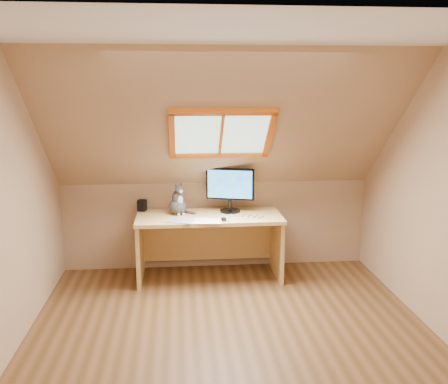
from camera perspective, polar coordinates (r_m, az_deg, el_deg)
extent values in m
plane|color=brown|center=(4.38, 0.93, -16.34)|extent=(3.50, 3.50, 0.00)
cube|color=tan|center=(2.30, 5.82, -10.59)|extent=(3.50, 0.02, 2.40)
cube|color=tan|center=(4.15, -23.79, -1.29)|extent=(0.02, 3.50, 2.40)
cube|color=tan|center=(4.49, 23.76, -0.33)|extent=(0.02, 3.50, 2.40)
cube|color=tan|center=(5.82, -0.92, -3.75)|extent=(3.50, 0.02, 1.00)
cube|color=silver|center=(3.10, 2.71, 17.88)|extent=(3.50, 1.95, 0.02)
cube|color=tan|center=(4.84, -0.26, 7.50)|extent=(3.50, 1.56, 1.41)
cube|color=#B2E0CC|center=(4.92, -0.34, 6.76)|extent=(0.90, 0.53, 0.48)
cube|color=orange|center=(4.92, -0.34, 6.76)|extent=(1.02, 0.64, 0.59)
cube|color=tan|center=(5.40, -1.71, -2.85)|extent=(1.57, 0.69, 0.04)
cube|color=tan|center=(5.51, -9.58, -6.59)|extent=(0.04, 0.62, 0.68)
cube|color=tan|center=(5.60, 6.06, -6.19)|extent=(0.04, 0.62, 0.68)
cube|color=tan|center=(5.80, -1.89, -5.47)|extent=(1.47, 0.03, 0.47)
cylinder|color=black|center=(5.53, 0.70, -2.18)|extent=(0.22, 0.22, 0.02)
cylinder|color=black|center=(5.51, 0.71, -1.46)|extent=(0.04, 0.04, 0.12)
cube|color=black|center=(5.46, 0.71, 0.93)|extent=(0.52, 0.19, 0.35)
cube|color=#0F25D2|center=(5.44, 0.66, 0.88)|extent=(0.47, 0.15, 0.31)
ellipsoid|color=#4B4543|center=(5.46, -5.33, -1.63)|extent=(0.27, 0.29, 0.17)
ellipsoid|color=#4B4543|center=(5.42, -5.29, -0.67)|extent=(0.17, 0.17, 0.18)
ellipsoid|color=silver|center=(5.38, -5.05, -0.98)|extent=(0.07, 0.06, 0.10)
ellipsoid|color=#4B4543|center=(5.36, -5.14, 0.31)|extent=(0.13, 0.12, 0.09)
sphere|color=silver|center=(5.33, -4.95, 0.06)|extent=(0.04, 0.04, 0.04)
cone|color=#4B4543|center=(5.36, -5.54, 0.79)|extent=(0.06, 0.05, 0.06)
cone|color=#4B4543|center=(5.38, -4.92, 0.86)|extent=(0.06, 0.06, 0.06)
cube|color=black|center=(5.63, -9.35, -1.53)|extent=(0.11, 0.11, 0.13)
cube|color=#B2B2B7|center=(5.16, -4.98, -3.31)|extent=(0.31, 0.26, 0.01)
ellipsoid|color=black|center=(5.17, -0.02, -3.13)|extent=(0.06, 0.10, 0.03)
cube|color=white|center=(5.14, -3.09, -3.41)|extent=(0.33, 0.27, 0.00)
cube|color=white|center=(5.14, -3.09, -3.39)|extent=(0.32, 0.24, 0.00)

